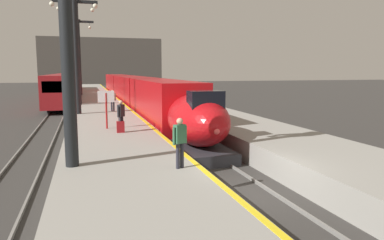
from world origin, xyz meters
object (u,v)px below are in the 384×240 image
station_column_far (77,42)px  highspeed_train_main (134,91)px  passenger_far_waiting (180,139)px  departure_info_board (106,102)px  passenger_near_edge (121,114)px  station_column_distant (79,50)px  regional_train_adjacent (64,86)px  rolling_suitcase (121,127)px  station_column_mid (75,41)px  passenger_mid_platform (113,99)px

station_column_far → highspeed_train_main: bearing=42.6°
passenger_far_waiting → departure_info_board: 9.41m
passenger_far_waiting → passenger_near_edge: bearing=98.5°
station_column_distant → passenger_near_edge: 31.91m
highspeed_train_main → station_column_far: size_ratio=5.69×
station_column_far → departure_info_board: size_ratio=4.63×
highspeed_train_main → station_column_far: (-5.90, -5.43, 4.95)m
station_column_distant → departure_info_board: size_ratio=4.63×
highspeed_train_main → passenger_near_edge: highspeed_train_main is taller
regional_train_adjacent → rolling_suitcase: bearing=-82.9°
highspeed_train_main → departure_info_board: highspeed_train_main is taller
station_column_mid → departure_info_board: bearing=-78.3°
station_column_far → departure_info_board: 16.31m
passenger_far_waiting → departure_info_board: (-1.83, 9.22, 0.52)m
station_column_far → departure_info_board: bearing=-84.1°
regional_train_adjacent → departure_info_board: size_ratio=17.26×
station_column_distant → station_column_mid: bearing=-90.0°
highspeed_train_main → passenger_near_edge: size_ratio=33.04×
passenger_far_waiting → passenger_mid_platform: bearing=92.6°
rolling_suitcase → passenger_far_waiting: bearing=-81.0°
passenger_mid_platform → passenger_far_waiting: bearing=-87.4°
passenger_near_edge → station_column_distant: bearing=94.2°
regional_train_adjacent → passenger_mid_platform: regional_train_adjacent is taller
regional_train_adjacent → highspeed_train_main: bearing=-58.1°
regional_train_adjacent → station_column_distant: bearing=-61.8°
station_column_distant → passenger_far_waiting: 39.65m
highspeed_train_main → passenger_mid_platform: highspeed_train_main is taller
station_column_mid → station_column_distant: bearing=90.0°
regional_train_adjacent → rolling_suitcase: (4.44, -35.65, -0.77)m
station_column_far → passenger_near_edge: station_column_far is taller
station_column_distant → rolling_suitcase: 32.10m
passenger_far_waiting → departure_info_board: bearing=101.2°
highspeed_train_main → regional_train_adjacent: regional_train_adjacent is taller
rolling_suitcase → passenger_near_edge: bearing=58.9°
passenger_mid_platform → departure_info_board: 9.01m
regional_train_adjacent → passenger_near_edge: (4.49, -35.56, -0.09)m
station_column_distant → station_column_far: bearing=-90.0°
passenger_mid_platform → station_column_distant: bearing=97.1°
station_column_mid → rolling_suitcase: (2.24, -9.42, -5.07)m
regional_train_adjacent → station_column_distant: station_column_distant is taller
regional_train_adjacent → passenger_far_waiting: regional_train_adjacent is taller
passenger_mid_platform → rolling_suitcase: bearing=-92.1°
passenger_mid_platform → regional_train_adjacent: bearing=100.9°
station_column_distant → departure_info_board: (1.63, -29.98, -4.35)m
highspeed_train_main → regional_train_adjacent: size_ratio=1.53×
station_column_mid → passenger_far_waiting: 17.97m
rolling_suitcase → departure_info_board: 2.06m
regional_train_adjacent → station_column_mid: (2.20, -26.23, 4.30)m
passenger_near_edge → regional_train_adjacent: bearing=97.2°
regional_train_adjacent → passenger_far_waiting: 43.68m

